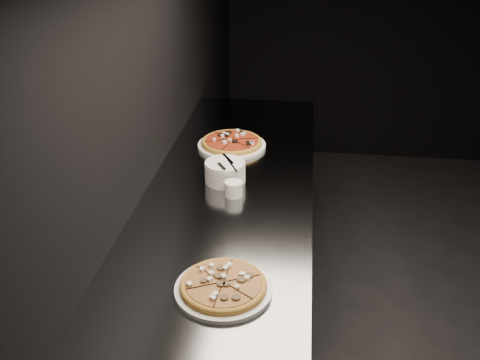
# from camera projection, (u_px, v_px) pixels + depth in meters

# --- Properties ---
(wall_left) EXTENTS (0.02, 5.00, 2.80)m
(wall_left) POSITION_uv_depth(u_px,v_px,m) (143.00, 80.00, 2.24)
(wall_left) COLOR black
(wall_left) RESTS_ON floor
(counter) EXTENTS (0.74, 2.44, 0.92)m
(counter) POSITION_uv_depth(u_px,v_px,m) (231.00, 268.00, 2.63)
(counter) COLOR slate
(counter) RESTS_ON floor
(pizza_mushroom) EXTENTS (0.38, 0.38, 0.04)m
(pizza_mushroom) POSITION_uv_depth(u_px,v_px,m) (223.00, 286.00, 1.75)
(pizza_mushroom) COLOR white
(pizza_mushroom) RESTS_ON counter
(pizza_tomato) EXTENTS (0.40, 0.40, 0.04)m
(pizza_tomato) POSITION_uv_depth(u_px,v_px,m) (232.00, 143.00, 2.80)
(pizza_tomato) COLOR white
(pizza_tomato) RESTS_ON counter
(plate_stack) EXTENTS (0.18, 0.18, 0.10)m
(plate_stack) POSITION_uv_depth(u_px,v_px,m) (225.00, 172.00, 2.44)
(plate_stack) COLOR white
(plate_stack) RESTS_ON counter
(cutlery) EXTENTS (0.08, 0.19, 0.01)m
(cutlery) POSITION_uv_depth(u_px,v_px,m) (226.00, 163.00, 2.41)
(cutlery) COLOR #B8BCC0
(cutlery) RESTS_ON plate_stack
(ramekin) EXTENTS (0.08, 0.08, 0.07)m
(ramekin) POSITION_uv_depth(u_px,v_px,m) (234.00, 188.00, 2.32)
(ramekin) COLOR white
(ramekin) RESTS_ON counter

